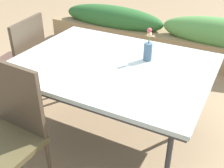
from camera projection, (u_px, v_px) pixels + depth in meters
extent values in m
plane|color=#9E7F5B|center=(103.00, 135.00, 2.60)|extent=(12.00, 12.00, 0.00)
cube|color=silver|center=(112.00, 65.00, 2.21)|extent=(1.54, 1.17, 0.03)
cube|color=#333338|center=(112.00, 68.00, 2.23)|extent=(1.51, 1.14, 0.02)
cylinder|color=#333338|center=(18.00, 111.00, 2.31)|extent=(0.04, 0.04, 0.72)
cylinder|color=#333338|center=(167.00, 166.00, 1.80)|extent=(0.04, 0.04, 0.72)
cylinder|color=#333338|center=(79.00, 67.00, 3.01)|extent=(0.04, 0.04, 0.72)
cylinder|color=#333338|center=(199.00, 97.00, 2.50)|extent=(0.04, 0.04, 0.72)
cube|color=#4C3D2D|center=(16.00, 98.00, 1.81)|extent=(0.45, 0.05, 0.50)
cylinder|color=#4C3D2D|center=(50.00, 166.00, 1.97)|extent=(0.03, 0.03, 0.47)
cylinder|color=#4C3D2D|center=(7.00, 144.00, 2.16)|extent=(0.03, 0.03, 0.47)
cube|color=brown|center=(14.00, 66.00, 2.80)|extent=(0.55, 0.55, 0.04)
cube|color=#4C3D2D|center=(30.00, 45.00, 2.60)|extent=(0.09, 0.46, 0.49)
cylinder|color=#4C3D2D|center=(14.00, 73.00, 3.17)|extent=(0.03, 0.03, 0.46)
cylinder|color=#4C3D2D|center=(23.00, 102.00, 2.67)|extent=(0.03, 0.03, 0.46)
cylinder|color=#4C3D2D|center=(48.00, 80.00, 3.03)|extent=(0.03, 0.03, 0.46)
cylinder|color=slate|center=(148.00, 52.00, 2.21)|extent=(0.07, 0.07, 0.15)
cylinder|color=#569347|center=(149.00, 39.00, 2.16)|extent=(0.01, 0.01, 0.14)
sphere|color=#DB4C56|center=(150.00, 30.00, 2.12)|extent=(0.04, 0.04, 0.04)
cylinder|color=#569347|center=(149.00, 41.00, 2.17)|extent=(0.01, 0.01, 0.11)
sphere|color=white|center=(150.00, 34.00, 2.14)|extent=(0.03, 0.03, 0.03)
cylinder|color=#569347|center=(149.00, 41.00, 2.17)|extent=(0.01, 0.01, 0.11)
sphere|color=#EFCC4C|center=(149.00, 35.00, 2.14)|extent=(0.03, 0.03, 0.03)
cylinder|color=#569347|center=(149.00, 42.00, 2.16)|extent=(0.01, 0.01, 0.11)
sphere|color=pink|center=(150.00, 35.00, 2.13)|extent=(0.03, 0.03, 0.03)
cube|color=#9E7F56|center=(162.00, 44.00, 4.01)|extent=(3.56, 0.44, 0.36)
ellipsoid|color=#2D662D|center=(113.00, 18.00, 4.19)|extent=(1.60, 0.39, 0.36)
ellipsoid|color=#569347|center=(224.00, 34.00, 3.54)|extent=(1.60, 0.39, 0.40)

